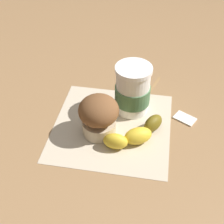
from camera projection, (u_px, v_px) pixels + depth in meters
name	position (u px, v px, depth m)	size (l,w,h in m)	color
ground_plane	(112.00, 126.00, 0.73)	(3.00, 3.00, 0.00)	#936D47
paper_napkin	(112.00, 126.00, 0.73)	(0.27, 0.27, 0.00)	beige
coffee_cup	(133.00, 90.00, 0.74)	(0.09, 0.09, 0.12)	white
muffin	(99.00, 115.00, 0.68)	(0.09, 0.09, 0.10)	beige
banana	(136.00, 134.00, 0.68)	(0.10, 0.15, 0.04)	gold
sugar_packet	(185.00, 118.00, 0.75)	(0.05, 0.03, 0.01)	white
wooden_stirrer	(152.00, 88.00, 0.84)	(0.11, 0.01, 0.00)	#9E7547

